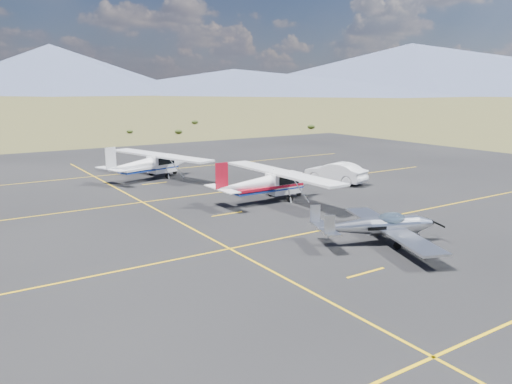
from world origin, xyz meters
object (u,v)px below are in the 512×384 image
object	(u,v)px
aircraft_cessna	(268,182)
sedan	(335,173)
aircraft_low_wing	(379,226)
aircraft_plain	(149,163)

from	to	relation	value
aircraft_cessna	sedan	distance (m)	8.13
aircraft_low_wing	sedan	distance (m)	14.86
aircraft_low_wing	aircraft_plain	bearing A→B (deg)	118.63
aircraft_plain	sedan	world-z (taller)	aircraft_plain
aircraft_low_wing	aircraft_cessna	size ratio (longest dim) A/B	0.72
aircraft_cessna	aircraft_plain	distance (m)	12.09
aircraft_plain	sedan	size ratio (longest dim) A/B	2.32
aircraft_plain	sedan	distance (m)	14.57
aircraft_low_wing	aircraft_cessna	distance (m)	10.03
aircraft_low_wing	aircraft_plain	distance (m)	21.80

